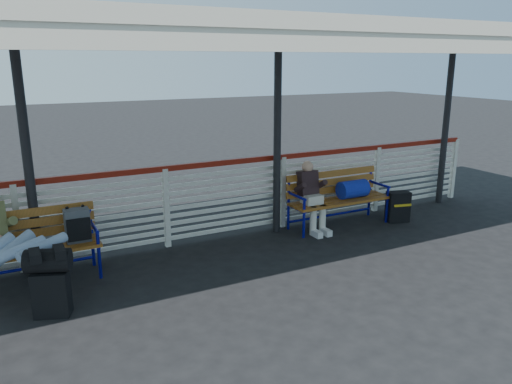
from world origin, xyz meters
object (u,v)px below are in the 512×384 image
bench_left (38,237)px  companion_person (312,196)px  suitcase_side (398,207)px  luggage_stack (50,280)px  bench_right (343,192)px  traveler_man (9,242)px

bench_left → companion_person: bearing=0.4°
companion_person → suitcase_side: size_ratio=2.15×
companion_person → luggage_stack: bearing=-165.5°
bench_left → luggage_stack: bearing=-88.7°
companion_person → bench_left: bearing=-179.6°
bench_right → suitcase_side: bench_right is taller
suitcase_side → companion_person: bearing=-176.4°
bench_left → bench_right: 4.77m
traveler_man → luggage_stack: bearing=-63.3°
bench_left → bench_right: bearing=0.5°
luggage_stack → suitcase_side: luggage_stack is taller
bench_right → companion_person: size_ratio=1.57×
luggage_stack → traveler_man: traveler_man is taller
bench_left → traveler_man: traveler_man is taller
bench_left → companion_person: 4.12m
traveler_man → companion_person: bearing=4.8°
traveler_man → companion_person: 4.46m
luggage_stack → traveler_man: 0.81m
bench_right → bench_left: bearing=-179.5°
bench_right → suitcase_side: bearing=-18.4°
bench_left → traveler_man: bearing=-132.6°
bench_right → luggage_stack: bearing=-167.2°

